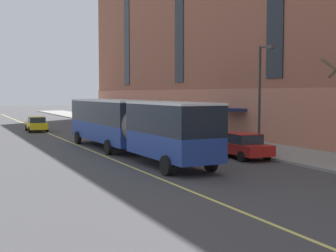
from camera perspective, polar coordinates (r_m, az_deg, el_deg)
name	(u,v)px	position (r m, az deg, el deg)	size (l,w,h in m)	color
ground_plane	(191,172)	(24.22, 2.80, -5.57)	(260.00, 260.00, 0.00)	#424244
sidewalk	(290,154)	(31.66, 14.71, -3.28)	(5.43, 160.00, 0.15)	gray
city_bus	(129,123)	(30.60, -4.73, 0.34)	(3.24, 19.24, 3.56)	navy
parked_car_white_0	(143,128)	(43.72, -3.08, -0.23)	(2.04, 4.29, 1.56)	silver
parked_car_red_1	(242,145)	(29.40, 8.96, -2.36)	(2.07, 4.76, 1.56)	#B21E19
parked_car_darkgray_2	(97,120)	(56.99, -8.66, 0.73)	(2.08, 4.72, 1.56)	#4C4C51
parked_car_white_3	(117,124)	(49.95, -6.25, 0.29)	(2.02, 4.83, 1.56)	silver
parked_car_darkgray_4	(169,133)	(37.90, 0.16, -0.88)	(2.07, 4.74, 1.56)	#4C4C51
taxi_cab	(37,124)	(50.78, -15.73, 0.22)	(2.06, 4.27, 1.56)	yellow
street_lamp	(262,88)	(30.37, 11.37, 4.57)	(0.36, 1.48, 6.87)	#2D2D30
lane_centerline	(129,166)	(26.01, -4.74, -4.90)	(0.16, 140.00, 0.01)	#E0D66B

